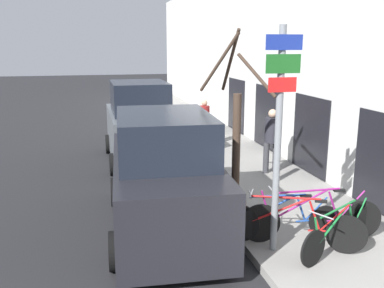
% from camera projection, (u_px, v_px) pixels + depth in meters
% --- Properties ---
extents(ground_plane, '(80.00, 80.00, 0.00)m').
position_uv_depth(ground_plane, '(141.00, 160.00, 13.55)').
color(ground_plane, black).
extents(sidewalk_curb, '(3.20, 32.00, 0.15)m').
position_uv_depth(sidewalk_curb, '(199.00, 136.00, 16.77)').
color(sidewalk_curb, gray).
rests_on(sidewalk_curb, ground).
extents(building_facade, '(0.23, 32.00, 6.50)m').
position_uv_depth(building_facade, '(244.00, 53.00, 16.38)').
color(building_facade, silver).
rests_on(building_facade, ground).
extents(signpost, '(0.60, 0.13, 3.71)m').
position_uv_depth(signpost, '(279.00, 132.00, 6.83)').
color(signpost, gray).
rests_on(signpost, sidewalk_curb).
extents(bicycle_0, '(1.93, 0.98, 0.84)m').
position_uv_depth(bicycle_0, '(340.00, 232.00, 7.13)').
color(bicycle_0, black).
rests_on(bicycle_0, sidewalk_curb).
extents(bicycle_1, '(2.16, 1.21, 0.93)m').
position_uv_depth(bicycle_1, '(292.00, 225.00, 7.28)').
color(bicycle_1, black).
rests_on(bicycle_1, sidewalk_curb).
extents(bicycle_2, '(2.53, 0.54, 0.97)m').
position_uv_depth(bicycle_2, '(312.00, 218.00, 7.54)').
color(bicycle_2, black).
rests_on(bicycle_2, sidewalk_curb).
extents(bicycle_3, '(2.06, 0.64, 0.83)m').
position_uv_depth(bicycle_3, '(283.00, 218.00, 7.68)').
color(bicycle_3, black).
rests_on(bicycle_3, sidewalk_curb).
extents(parked_car_0, '(2.32, 4.72, 2.33)m').
position_uv_depth(parked_car_0, '(164.00, 178.00, 8.18)').
color(parked_car_0, black).
rests_on(parked_car_0, ground).
extents(parked_car_1, '(2.01, 4.14, 2.48)m').
position_uv_depth(parked_car_1, '(140.00, 126.00, 13.07)').
color(parked_car_1, '#51565B').
rests_on(parked_car_1, ground).
extents(pedestrian_near, '(0.45, 0.39, 1.74)m').
position_uv_depth(pedestrian_near, '(272.00, 136.00, 11.48)').
color(pedestrian_near, '#333338').
rests_on(pedestrian_near, sidewalk_curb).
extents(pedestrian_far, '(0.42, 0.36, 1.61)m').
position_uv_depth(pedestrian_far, '(204.00, 120.00, 14.47)').
color(pedestrian_far, '#333338').
rests_on(pedestrian_far, sidewalk_curb).
extents(street_tree, '(1.18, 1.73, 3.73)m').
position_uv_depth(street_tree, '(235.00, 131.00, 9.13)').
color(street_tree, '#3D2D23').
rests_on(street_tree, sidewalk_curb).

